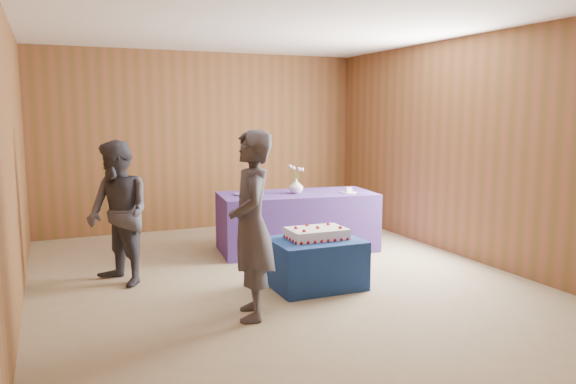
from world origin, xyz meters
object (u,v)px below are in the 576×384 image
serving_table (297,221)px  sheet_cake (317,233)px  cake_table (315,263)px  guest_left (251,225)px  guest_right (118,213)px  vase (296,186)px

serving_table → sheet_cake: size_ratio=3.19×
cake_table → serving_table: 1.60m
guest_left → cake_table: bearing=137.1°
guest_left → guest_right: 1.72m
serving_table → guest_left: bearing=-116.3°
guest_left → guest_right: (-0.95, 1.43, -0.07)m
cake_table → guest_left: size_ratio=0.55×
guest_left → sheet_cake: bearing=137.8°
cake_table → vase: (0.45, 1.51, 0.60)m
cake_table → guest_left: guest_left is taller
serving_table → sheet_cake: bearing=-99.7°
guest_left → guest_right: guest_left is taller
cake_table → guest_right: 2.10m
cake_table → sheet_cake: 0.31m
serving_table → vase: vase is taller
vase → guest_right: size_ratio=0.13×
sheet_cake → vase: 1.57m
serving_table → guest_right: guest_right is taller
sheet_cake → serving_table: bearing=74.4°
sheet_cake → guest_left: bearing=-146.1°
cake_table → guest_left: bearing=-147.6°
sheet_cake → cake_table: bearing=-129.5°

